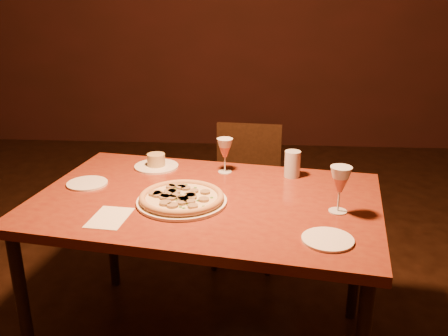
{
  "coord_description": "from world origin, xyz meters",
  "views": [
    {
      "loc": [
        0.3,
        -1.72,
        1.61
      ],
      "look_at": [
        0.16,
        0.26,
        0.89
      ],
      "focal_mm": 40.0,
      "sensor_mm": 36.0,
      "label": 1
    }
  ],
  "objects": [
    {
      "name": "pizza_plate",
      "position": [
        -0.01,
        0.15,
        0.8
      ],
      "size": [
        0.37,
        0.37,
        0.04
      ],
      "color": "white",
      "rests_on": "dining_table"
    },
    {
      "name": "ramekin_saucer",
      "position": [
        -0.2,
        0.57,
        0.8
      ],
      "size": [
        0.22,
        0.22,
        0.07
      ],
      "color": "white",
      "rests_on": "dining_table"
    },
    {
      "name": "side_plate_left",
      "position": [
        -0.46,
        0.32,
        0.78
      ],
      "size": [
        0.18,
        0.18,
        0.01
      ],
      "primitive_type": "cylinder",
      "color": "white",
      "rests_on": "dining_table"
    },
    {
      "name": "wine_glass_right",
      "position": [
        0.62,
        0.11,
        0.87
      ],
      "size": [
        0.09,
        0.09,
        0.19
      ],
      "primitive_type": null,
      "color": "#CD6C55",
      "rests_on": "dining_table"
    },
    {
      "name": "back_wall",
      "position": [
        0.0,
        3.5,
        1.5
      ],
      "size": [
        6.0,
        0.04,
        3.0
      ],
      "primitive_type": "cube",
      "color": "#381511",
      "rests_on": "floor"
    },
    {
      "name": "chair_far",
      "position": [
        0.24,
        1.11,
        0.47
      ],
      "size": [
        0.43,
        0.43,
        0.83
      ],
      "rotation": [
        0.0,
        0.0,
        -0.09
      ],
      "color": "black",
      "rests_on": "floor"
    },
    {
      "name": "menu_card",
      "position": [
        -0.26,
        -0.01,
        0.77
      ],
      "size": [
        0.16,
        0.21,
        0.0
      ],
      "primitive_type": "cube",
      "rotation": [
        0.0,
        0.0,
        -0.1
      ],
      "color": "white",
      "rests_on": "dining_table"
    },
    {
      "name": "wine_glass_far",
      "position": [
        0.15,
        0.52,
        0.86
      ],
      "size": [
        0.08,
        0.08,
        0.17
      ],
      "primitive_type": null,
      "color": "#CD6C55",
      "rests_on": "dining_table"
    },
    {
      "name": "dining_table",
      "position": [
        0.09,
        0.21,
        0.71
      ],
      "size": [
        1.58,
        1.15,
        0.77
      ],
      "rotation": [
        0.0,
        0.0,
        -0.16
      ],
      "color": "brown",
      "rests_on": "floor"
    },
    {
      "name": "side_plate_near",
      "position": [
        0.55,
        -0.14,
        0.78
      ],
      "size": [
        0.18,
        0.18,
        0.01
      ],
      "primitive_type": "cylinder",
      "color": "white",
      "rests_on": "dining_table"
    },
    {
      "name": "water_tumbler",
      "position": [
        0.46,
        0.49,
        0.84
      ],
      "size": [
        0.07,
        0.07,
        0.12
      ],
      "primitive_type": "cylinder",
      "color": "silver",
      "rests_on": "dining_table"
    }
  ]
}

